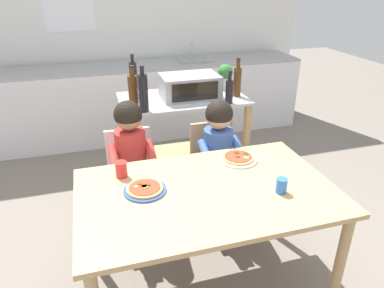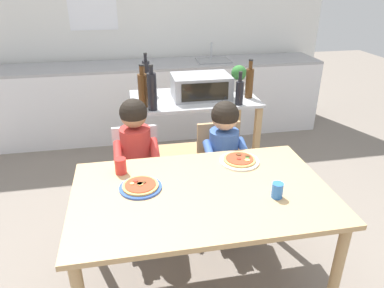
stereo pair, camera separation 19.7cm
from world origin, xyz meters
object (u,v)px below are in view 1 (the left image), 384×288
(toaster_oven, at_px, (190,86))
(potted_herb_plant, at_px, (225,76))
(dining_table, at_px, (207,204))
(bottle_clear_vinegar, at_px, (132,86))
(bottle_squat_spirits, at_px, (143,92))
(child_in_blue_striped_shirt, at_px, (221,150))
(drinking_cup_red, at_px, (121,169))
(bottle_slim_sauce, at_px, (134,78))
(dining_chair_left, at_px, (132,175))
(dining_chair_right, at_px, (215,166))
(bottle_brown_beer, at_px, (133,91))
(kitchen_island_cart, at_px, (183,128))
(pizza_plate_white, at_px, (238,158))
(drinking_cup_blue, at_px, (281,186))
(bottle_tall_green_wine, at_px, (237,81))
(child_in_red_shirt, at_px, (132,157))
(pizza_plate_blue_rimmed, at_px, (145,189))
(bottle_dark_olive_oil, at_px, (229,91))

(toaster_oven, height_order, potted_herb_plant, potted_herb_plant)
(potted_herb_plant, xyz_separation_m, dining_table, (-0.64, -1.38, -0.35))
(bottle_clear_vinegar, bearing_deg, dining_table, -80.81)
(bottle_clear_vinegar, bearing_deg, bottle_squat_spirits, -83.65)
(child_in_blue_striped_shirt, height_order, drinking_cup_red, child_in_blue_striped_shirt)
(bottle_slim_sauce, height_order, dining_chair_left, bottle_slim_sauce)
(bottle_slim_sauce, relative_size, drinking_cup_red, 3.58)
(dining_chair_right, bearing_deg, dining_table, -113.43)
(dining_table, bearing_deg, bottle_brown_beer, 102.70)
(kitchen_island_cart, height_order, dining_chair_left, kitchen_island_cart)
(potted_herb_plant, relative_size, drinking_cup_red, 2.33)
(bottle_slim_sauce, distance_m, child_in_blue_striped_shirt, 1.06)
(bottle_clear_vinegar, bearing_deg, potted_herb_plant, 1.70)
(potted_herb_plant, xyz_separation_m, dining_chair_right, (-0.33, -0.67, -0.54))
(bottle_clear_vinegar, distance_m, pizza_plate_white, 1.22)
(pizza_plate_white, xyz_separation_m, drinking_cup_blue, (0.08, -0.42, 0.03))
(dining_chair_right, bearing_deg, bottle_tall_green_wine, 51.47)
(dining_chair_left, distance_m, drinking_cup_red, 0.59)
(child_in_blue_striped_shirt, bearing_deg, bottle_clear_vinegar, 124.91)
(bottle_brown_beer, relative_size, drinking_cup_blue, 3.93)
(dining_table, height_order, drinking_cup_blue, drinking_cup_blue)
(bottle_brown_beer, height_order, dining_chair_right, bottle_brown_beer)
(child_in_blue_striped_shirt, relative_size, pizza_plate_white, 4.02)
(child_in_red_shirt, bearing_deg, bottle_tall_green_wine, 27.10)
(pizza_plate_blue_rimmed, distance_m, drinking_cup_blue, 0.76)
(bottle_slim_sauce, distance_m, drinking_cup_blue, 1.72)
(toaster_oven, relative_size, drinking_cup_blue, 5.61)
(potted_herb_plant, height_order, dining_chair_left, potted_herb_plant)
(bottle_squat_spirits, distance_m, drinking_cup_red, 0.80)
(kitchen_island_cart, xyz_separation_m, dining_chair_left, (-0.54, -0.49, -0.12))
(drinking_cup_blue, bearing_deg, potted_herb_plant, 80.69)
(dining_chair_left, bearing_deg, kitchen_island_cart, 42.55)
(dining_table, bearing_deg, bottle_clear_vinegar, 99.19)
(child_in_red_shirt, bearing_deg, bottle_dark_olive_oil, 22.22)
(bottle_brown_beer, distance_m, child_in_blue_striped_shirt, 0.83)
(bottle_brown_beer, distance_m, drinking_cup_blue, 1.41)
(bottle_tall_green_wine, height_order, drinking_cup_red, bottle_tall_green_wine)
(bottle_dark_olive_oil, bearing_deg, pizza_plate_blue_rimmed, -133.49)
(bottle_dark_olive_oil, relative_size, dining_chair_right, 0.34)
(kitchen_island_cart, height_order, bottle_clear_vinegar, bottle_clear_vinegar)
(dining_chair_right, height_order, pizza_plate_white, dining_chair_right)
(bottle_squat_spirits, xyz_separation_m, potted_herb_plant, (0.82, 0.38, -0.03))
(toaster_oven, bearing_deg, drinking_cup_blue, -84.56)
(bottle_dark_olive_oil, height_order, bottle_brown_beer, bottle_brown_beer)
(bottle_brown_beer, relative_size, drinking_cup_red, 3.47)
(kitchen_island_cart, distance_m, child_in_red_shirt, 0.82)
(bottle_slim_sauce, xyz_separation_m, bottle_dark_olive_oil, (0.71, -0.46, -0.04))
(bottle_clear_vinegar, xyz_separation_m, drinking_cup_blue, (0.61, -1.50, -0.20))
(bottle_clear_vinegar, distance_m, bottle_dark_olive_oil, 0.83)
(child_in_blue_striped_shirt, height_order, drinking_cup_blue, child_in_blue_striped_shirt)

